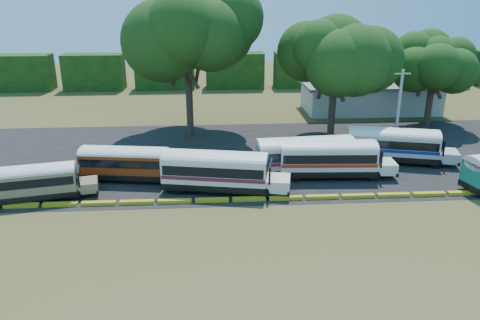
{
  "coord_description": "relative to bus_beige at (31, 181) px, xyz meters",
  "views": [
    {
      "loc": [
        -4.54,
        -33.4,
        16.09
      ],
      "look_at": [
        -1.9,
        6.0,
        1.72
      ],
      "focal_mm": 35.0,
      "sensor_mm": 36.0,
      "label": 1
    }
  ],
  "objects": [
    {
      "name": "asphalt_strip",
      "position": [
        20.0,
        9.68,
        -1.7
      ],
      "size": [
        64.0,
        24.0,
        0.02
      ],
      "primitive_type": "cube",
      "color": "black",
      "rests_on": "ground"
    },
    {
      "name": "tree_center",
      "position": [
        28.46,
        15.67,
        8.39
      ],
      "size": [
        9.9,
        9.9,
        13.78
      ],
      "color": "#332A19",
      "rests_on": "ground"
    },
    {
      "name": "bus_red",
      "position": [
        7.04,
        3.83,
        0.08
      ],
      "size": [
        9.69,
        3.7,
        3.11
      ],
      "rotation": [
        0.0,
        0.0,
        -0.15
      ],
      "color": "black",
      "rests_on": "ground"
    },
    {
      "name": "treeline_backdrop",
      "position": [
        19.0,
        45.68,
        1.29
      ],
      "size": [
        130.0,
        4.0,
        6.0
      ],
      "color": "black",
      "rests_on": "ground"
    },
    {
      "name": "curb",
      "position": [
        19.0,
        -1.32,
        -1.56
      ],
      "size": [
        53.7,
        0.45,
        0.3
      ],
      "color": "gold",
      "rests_on": "ground"
    },
    {
      "name": "bus_white_blue",
      "position": [
        32.54,
        6.84,
        0.25
      ],
      "size": [
        10.84,
        5.23,
        3.46
      ],
      "rotation": [
        0.0,
        0.0,
        -0.26
      ],
      "color": "black",
      "rests_on": "ground"
    },
    {
      "name": "terminal_building",
      "position": [
        37.0,
        27.68,
        0.33
      ],
      "size": [
        19.0,
        9.0,
        4.0
      ],
      "color": "#BBB6AB",
      "rests_on": "ground"
    },
    {
      "name": "bus_white_red",
      "position": [
        25.2,
        3.37,
        0.26
      ],
      "size": [
        10.69,
        3.16,
        3.47
      ],
      "rotation": [
        0.0,
        0.0,
        -0.05
      ],
      "color": "black",
      "rests_on": "ground"
    },
    {
      "name": "tree_west",
      "position": [
        12.16,
        17.8,
        10.9
      ],
      "size": [
        13.04,
        13.04,
        17.43
      ],
      "color": "#332A19",
      "rests_on": "ground"
    },
    {
      "name": "bus_beige",
      "position": [
        0.0,
        0.0,
        0.0
      ],
      "size": [
        9.31,
        4.0,
        2.98
      ],
      "rotation": [
        0.0,
        0.0,
        0.2
      ],
      "color": "black",
      "rests_on": "ground"
    },
    {
      "name": "ground",
      "position": [
        19.0,
        -2.32,
        -1.71
      ],
      "size": [
        160.0,
        160.0,
        0.0
      ],
      "primitive_type": "plane",
      "color": "#3C4617",
      "rests_on": "ground"
    },
    {
      "name": "tree_east",
      "position": [
        42.04,
        20.13,
        6.44
      ],
      "size": [
        7.58,
        7.58,
        11.01
      ],
      "color": "#332A19",
      "rests_on": "ground"
    },
    {
      "name": "utility_pole",
      "position": [
        33.77,
        9.77,
        2.76
      ],
      "size": [
        1.6,
        0.3,
        8.7
      ],
      "color": "gray",
      "rests_on": "ground"
    },
    {
      "name": "bus_cream_east",
      "position": [
        23.32,
        4.18,
        0.31
      ],
      "size": [
        11.02,
        3.55,
        3.56
      ],
      "rotation": [
        0.0,
        0.0,
        0.08
      ],
      "color": "black",
      "rests_on": "ground"
    },
    {
      "name": "bus_cream_west",
      "position": [
        15.05,
        0.83,
        0.28
      ],
      "size": [
        11.02,
        4.68,
        3.52
      ],
      "rotation": [
        0.0,
        0.0,
        -0.2
      ],
      "color": "black",
      "rests_on": "ground"
    }
  ]
}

